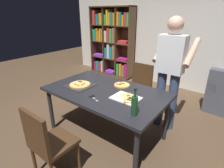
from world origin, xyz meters
TOP-DOWN VIEW (x-y plane):
  - ground_plane at (0.00, 0.00)m, footprint 12.00×12.00m
  - back_wall at (0.00, 2.60)m, footprint 6.40×0.10m
  - dining_table at (0.00, 0.00)m, footprint 1.72×1.02m
  - chair_near_camera at (-0.00, -1.00)m, footprint 0.42×0.42m
  - chair_far_side at (0.00, 1.00)m, footprint 0.42×0.42m
  - bookshelf at (-1.72, 2.37)m, footprint 1.40×0.35m
  - person_serving_pizza at (0.62, 0.78)m, footprint 0.55×0.54m
  - pepperoni_pizza_on_tray at (-0.42, -0.11)m, footprint 0.38×0.38m
  - pizza_slices_on_towel at (0.40, -0.04)m, footprint 0.36×0.29m
  - wine_bottle at (0.66, -0.31)m, footprint 0.07×0.07m
  - kitchen_scissors at (0.02, -0.28)m, footprint 0.20×0.12m
  - second_pizza_plain at (0.09, 0.29)m, footprint 0.24×0.24m

SIDE VIEW (x-z plane):
  - ground_plane at x=0.00m, z-range 0.00..0.00m
  - chair_near_camera at x=0.00m, z-range 0.06..0.96m
  - chair_far_side at x=0.00m, z-range 0.06..0.96m
  - dining_table at x=0.00m, z-range 0.31..1.06m
  - kitchen_scissors at x=0.02m, z-range 0.75..0.76m
  - second_pizza_plain at x=0.09m, z-range 0.75..0.78m
  - pizza_slices_on_towel at x=0.40m, z-range 0.75..0.78m
  - pepperoni_pizza_on_tray at x=-0.42m, z-range 0.75..0.78m
  - wine_bottle at x=0.66m, z-range 0.71..1.03m
  - bookshelf at x=-1.72m, z-range 0.00..1.95m
  - person_serving_pizza at x=0.62m, z-range 0.12..1.87m
  - back_wall at x=0.00m, z-range 0.00..2.80m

